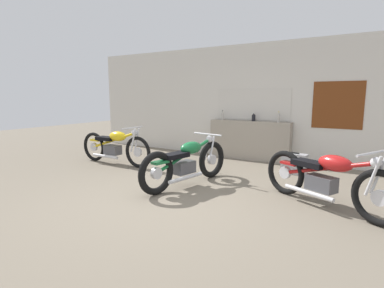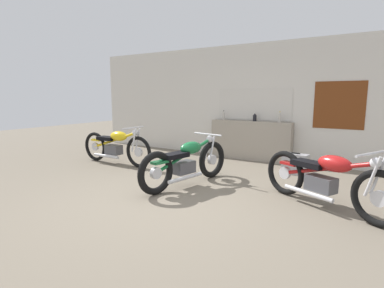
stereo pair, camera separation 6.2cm
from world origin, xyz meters
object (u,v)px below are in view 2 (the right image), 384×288
(bottle_center, at_px, (280,117))
(motorcycle_green, at_px, (187,162))
(motorcycle_red, at_px, (326,179))
(bottle_leftmost, at_px, (224,116))
(bottle_left_center, at_px, (255,117))
(hard_case_silver, at_px, (295,164))
(motorcycle_yellow, at_px, (115,146))

(bottle_center, xyz_separation_m, motorcycle_green, (-0.84, -2.64, -0.65))
(bottle_center, xyz_separation_m, motorcycle_red, (1.38, -2.55, -0.64))
(bottle_leftmost, relative_size, motorcycle_red, 0.12)
(bottle_center, bearing_deg, bottle_left_center, -179.81)
(bottle_leftmost, height_order, motorcycle_red, bottle_leftmost)
(motorcycle_green, relative_size, hard_case_silver, 4.09)
(bottle_leftmost, bearing_deg, motorcycle_yellow, -129.55)
(bottle_center, distance_m, motorcycle_green, 2.85)
(bottle_left_center, bearing_deg, bottle_center, 0.19)
(motorcycle_red, distance_m, hard_case_silver, 1.88)
(motorcycle_yellow, relative_size, motorcycle_red, 1.07)
(hard_case_silver, bearing_deg, motorcycle_green, -128.77)
(bottle_leftmost, relative_size, motorcycle_green, 0.11)
(motorcycle_red, bearing_deg, hard_case_silver, 115.01)
(bottle_left_center, xyz_separation_m, motorcycle_green, (-0.24, -2.64, -0.63))
(motorcycle_green, bearing_deg, bottle_center, 72.36)
(bottle_leftmost, bearing_deg, bottle_left_center, 1.55)
(bottle_center, height_order, motorcycle_yellow, bottle_center)
(bottle_center, distance_m, motorcycle_yellow, 3.83)
(bottle_leftmost, relative_size, motorcycle_yellow, 0.11)
(motorcycle_yellow, distance_m, motorcycle_red, 4.53)
(motorcycle_green, bearing_deg, bottle_left_center, 84.80)
(bottle_left_center, bearing_deg, motorcycle_green, -95.20)
(motorcycle_green, bearing_deg, motorcycle_red, 2.35)
(bottle_leftmost, distance_m, motorcycle_green, 2.76)
(motorcycle_green, height_order, motorcycle_red, motorcycle_red)
(motorcycle_red, bearing_deg, motorcycle_green, -177.65)
(bottle_left_center, xyz_separation_m, bottle_center, (0.60, 0.00, 0.02))
(bottle_leftmost, xyz_separation_m, hard_case_silver, (2.00, -0.84, -0.85))
(motorcycle_green, bearing_deg, bottle_leftmost, 102.31)
(bottle_left_center, bearing_deg, bottle_leftmost, -178.45)
(hard_case_silver, bearing_deg, bottle_center, 124.34)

